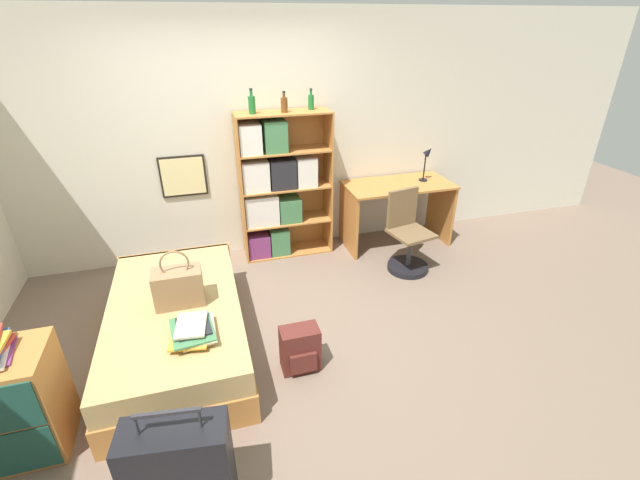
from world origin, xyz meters
TOP-DOWN VIEW (x-y plane):
  - ground_plane at (0.00, 0.00)m, footprint 14.00×14.00m
  - wall_back at (-0.00, 1.64)m, footprint 10.00×0.09m
  - bed at (-0.73, 0.02)m, footprint 1.04×1.87m
  - handbag at (-0.67, 0.00)m, footprint 0.37×0.21m
  - book_stack_on_bed at (-0.58, -0.45)m, footprint 0.33×0.40m
  - suitcase at (-0.69, -1.39)m, footprint 0.57×0.31m
  - dresser at (-1.74, -0.68)m, footprint 0.65×0.48m
  - bookcase at (0.38, 1.41)m, footprint 1.00×0.34m
  - bottle_green at (0.19, 1.39)m, footprint 0.07×0.07m
  - bottle_brown at (0.51, 1.37)m, footprint 0.07×0.07m
  - bottle_clear at (0.81, 1.44)m, footprint 0.06×0.06m
  - desk at (1.81, 1.27)m, footprint 1.25×0.63m
  - desk_lamp at (2.15, 1.29)m, footprint 0.15×0.10m
  - desk_chair at (1.66, 0.68)m, footprint 0.47×0.48m
  - backpack at (0.18, -0.49)m, footprint 0.30×0.21m

SIDE VIEW (x-z plane):
  - ground_plane at x=0.00m, z-range 0.00..0.00m
  - backpack at x=0.18m, z-range 0.00..0.37m
  - bed at x=-0.73m, z-range 0.00..0.45m
  - desk_chair at x=1.66m, z-range -0.15..0.73m
  - suitcase at x=-0.69m, z-range -0.06..0.72m
  - dresser at x=-1.74m, z-range 0.00..0.74m
  - book_stack_on_bed at x=-0.58m, z-range 0.46..0.56m
  - desk at x=1.81m, z-range 0.15..0.92m
  - handbag at x=-0.67m, z-range 0.37..0.85m
  - bookcase at x=0.38m, z-range -0.01..1.61m
  - desk_lamp at x=2.15m, z-range 0.83..1.25m
  - wall_back at x=0.00m, z-range 0.00..2.60m
  - bottle_brown at x=0.51m, z-range 1.60..1.81m
  - bottle_clear at x=0.81m, z-range 1.60..1.81m
  - bottle_green at x=0.19m, z-range 1.59..1.84m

